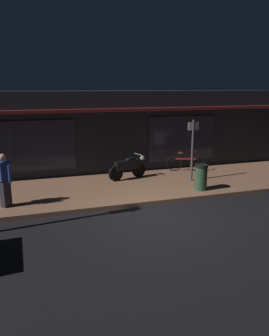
# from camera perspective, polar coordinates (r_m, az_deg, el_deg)

# --- Properties ---
(ground_plane) EXTENTS (60.00, 60.00, 0.00)m
(ground_plane) POSITION_cam_1_polar(r_m,az_deg,el_deg) (10.05, 3.59, -8.41)
(ground_plane) COLOR black
(sidewalk_slab) EXTENTS (18.00, 4.00, 0.15)m
(sidewalk_slab) POSITION_cam_1_polar(r_m,az_deg,el_deg) (12.70, -1.34, -3.27)
(sidewalk_slab) COLOR #8C6047
(sidewalk_slab) RESTS_ON ground_plane
(storefront_building) EXTENTS (18.00, 3.30, 3.60)m
(storefront_building) POSITION_cam_1_polar(r_m,az_deg,el_deg) (15.56, -4.96, 6.33)
(storefront_building) COLOR black
(storefront_building) RESTS_ON ground_plane
(motorcycle) EXTENTS (1.67, 0.71, 0.97)m
(motorcycle) POSITION_cam_1_polar(r_m,az_deg,el_deg) (13.46, -1.08, 0.23)
(motorcycle) COLOR black
(motorcycle) RESTS_ON sidewalk_slab
(bicycle_parked) EXTENTS (1.56, 0.68, 0.91)m
(bicycle_parked) POSITION_cam_1_polar(r_m,az_deg,el_deg) (14.89, 8.67, 0.83)
(bicycle_parked) COLOR black
(bicycle_parked) RESTS_ON sidewalk_slab
(person_photographer) EXTENTS (0.48, 0.51, 1.67)m
(person_photographer) POSITION_cam_1_polar(r_m,az_deg,el_deg) (10.96, -21.26, -1.79)
(person_photographer) COLOR #28232D
(person_photographer) RESTS_ON sidewalk_slab
(sign_post) EXTENTS (0.44, 0.09, 2.40)m
(sign_post) POSITION_cam_1_polar(r_m,az_deg,el_deg) (13.22, 9.84, 3.60)
(sign_post) COLOR #47474C
(sign_post) RESTS_ON sidewalk_slab
(trash_bin) EXTENTS (0.48, 0.48, 0.93)m
(trash_bin) POSITION_cam_1_polar(r_m,az_deg,el_deg) (12.25, 11.22, -1.52)
(trash_bin) COLOR #2D4C33
(trash_bin) RESTS_ON sidewalk_slab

